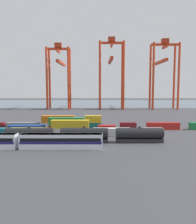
# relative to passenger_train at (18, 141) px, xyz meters

# --- Properties ---
(ground_plane) EXTENTS (420.00, 420.00, 0.00)m
(ground_plane) POSITION_rel_passenger_train_xyz_m (10.45, 62.15, -2.14)
(ground_plane) COLOR #424247
(harbour_water) EXTENTS (400.00, 110.00, 0.01)m
(harbour_water) POSITION_rel_passenger_train_xyz_m (10.45, 171.84, -2.14)
(harbour_water) COLOR #475B6B
(harbour_water) RESTS_ON ground_plane
(passenger_train) EXTENTS (42.95, 3.14, 3.90)m
(passenger_train) POSITION_rel_passenger_train_xyz_m (0.00, 0.00, 0.00)
(passenger_train) COLOR silver
(passenger_train) RESTS_ON ground_plane
(freight_tank_row) EXTENTS (44.90, 3.09, 4.55)m
(freight_tank_row) POSITION_rel_passenger_train_xyz_m (16.41, 7.31, 0.03)
(freight_tank_row) COLOR #232326
(freight_tank_row) RESTS_ON ground_plane
(shipping_container_1) EXTENTS (12.10, 2.44, 2.60)m
(shipping_container_1) POSITION_rel_passenger_train_xyz_m (-2.13, 16.04, -0.84)
(shipping_container_1) COLOR gold
(shipping_container_1) RESTS_ON ground_plane
(shipping_container_2) EXTENTS (12.10, 2.44, 2.60)m
(shipping_container_2) POSITION_rel_passenger_train_xyz_m (11.33, 16.04, -0.84)
(shipping_container_2) COLOR silver
(shipping_container_2) RESTS_ON ground_plane
(shipping_container_3) EXTENTS (12.10, 2.44, 2.60)m
(shipping_container_3) POSITION_rel_passenger_train_xyz_m (11.33, 16.04, 1.76)
(shipping_container_3) COLOR gold
(shipping_container_3) RESTS_ON shipping_container_2
(shipping_container_4) EXTENTS (12.10, 2.44, 2.60)m
(shipping_container_4) POSITION_rel_passenger_train_xyz_m (24.79, 16.04, -0.84)
(shipping_container_4) COLOR silver
(shipping_container_4) RESTS_ON ground_plane
(shipping_container_5) EXTENTS (6.04, 2.44, 2.60)m
(shipping_container_5) POSITION_rel_passenger_train_xyz_m (38.25, 16.04, -0.84)
(shipping_container_5) COLOR silver
(shipping_container_5) RESTS_ON ground_plane
(shipping_container_7) EXTENTS (12.10, 2.44, 2.60)m
(shipping_container_7) POSITION_rel_passenger_train_xyz_m (-4.44, 22.05, -0.84)
(shipping_container_7) COLOR #1C4299
(shipping_container_7) RESTS_ON ground_plane
(shipping_container_8) EXTENTS (12.10, 2.44, 2.60)m
(shipping_container_8) POSITION_rel_passenger_train_xyz_m (9.45, 22.05, -0.84)
(shipping_container_8) COLOR maroon
(shipping_container_8) RESTS_ON ground_plane
(shipping_container_9) EXTENTS (12.10, 2.44, 2.60)m
(shipping_container_9) POSITION_rel_passenger_train_xyz_m (9.45, 22.05, 1.76)
(shipping_container_9) COLOR #197538
(shipping_container_9) RESTS_ON shipping_container_8
(shipping_container_10) EXTENTS (6.04, 2.44, 2.60)m
(shipping_container_10) POSITION_rel_passenger_train_xyz_m (23.33, 22.05, -0.84)
(shipping_container_10) COLOR #AD211C
(shipping_container_10) RESTS_ON ground_plane
(shipping_container_12) EXTENTS (12.10, 2.44, 2.60)m
(shipping_container_12) POSITION_rel_passenger_train_xyz_m (-7.55, 28.06, -0.84)
(shipping_container_12) COLOR slate
(shipping_container_12) RESTS_ON ground_plane
(shipping_container_13) EXTENTS (12.10, 2.44, 2.60)m
(shipping_container_13) POSITION_rel_passenger_train_xyz_m (5.47, 28.06, -0.84)
(shipping_container_13) COLOR silver
(shipping_container_13) RESTS_ON ground_plane
(shipping_container_14) EXTENTS (12.10, 2.44, 2.60)m
(shipping_container_14) POSITION_rel_passenger_train_xyz_m (5.47, 28.06, 1.76)
(shipping_container_14) COLOR orange
(shipping_container_14) RESTS_ON shipping_container_13
(shipping_container_15) EXTENTS (6.04, 2.44, 2.60)m
(shipping_container_15) POSITION_rel_passenger_train_xyz_m (18.49, 28.06, -0.84)
(shipping_container_15) COLOR #146066
(shipping_container_15) RESTS_ON ground_plane
(shipping_container_16) EXTENTS (6.04, 2.44, 2.60)m
(shipping_container_16) POSITION_rel_passenger_train_xyz_m (18.49, 28.06, 1.76)
(shipping_container_16) COLOR gold
(shipping_container_16) RESTS_ON shipping_container_15
(shipping_container_17) EXTENTS (6.04, 2.44, 2.60)m
(shipping_container_17) POSITION_rel_passenger_train_xyz_m (31.51, 28.06, -0.84)
(shipping_container_17) COLOR maroon
(shipping_container_17) RESTS_ON ground_plane
(shipping_container_18) EXTENTS (12.10, 2.44, 2.60)m
(shipping_container_18) POSITION_rel_passenger_train_xyz_m (44.52, 28.06, -0.84)
(shipping_container_18) COLOR #AD211C
(shipping_container_18) RESTS_ON ground_plane
(gantry_crane_west) EXTENTS (16.49, 35.84, 46.19)m
(gantry_crane_west) POSITION_rel_passenger_train_xyz_m (-7.53, 113.73, 25.88)
(gantry_crane_west) COLOR red
(gantry_crane_west) RESTS_ON ground_plane
(gantry_crane_central) EXTENTS (17.92, 39.18, 50.29)m
(gantry_crane_central) POSITION_rel_passenger_train_xyz_m (29.80, 114.03, 28.11)
(gantry_crane_central) COLOR red
(gantry_crane_central) RESTS_ON ground_plane
(gantry_crane_east) EXTENTS (19.10, 40.35, 49.14)m
(gantry_crane_east) POSITION_rel_passenger_train_xyz_m (67.12, 114.23, 27.45)
(gantry_crane_east) COLOR red
(gantry_crane_east) RESTS_ON ground_plane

